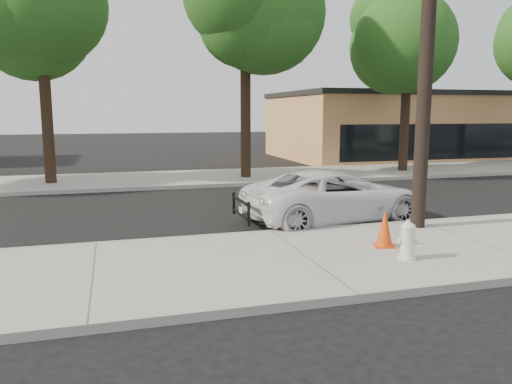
# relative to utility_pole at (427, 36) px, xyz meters

# --- Properties ---
(ground) EXTENTS (120.00, 120.00, 0.00)m
(ground) POSITION_rel_utility_pole_xyz_m (-3.60, 2.70, -4.70)
(ground) COLOR black
(ground) RESTS_ON ground
(near_sidewalk) EXTENTS (90.00, 4.40, 0.15)m
(near_sidewalk) POSITION_rel_utility_pole_xyz_m (-3.60, -1.60, -4.62)
(near_sidewalk) COLOR gray
(near_sidewalk) RESTS_ON ground
(far_sidewalk) EXTENTS (90.00, 5.00, 0.15)m
(far_sidewalk) POSITION_rel_utility_pole_xyz_m (-3.60, 11.20, -4.62)
(far_sidewalk) COLOR gray
(far_sidewalk) RESTS_ON ground
(curb_near) EXTENTS (90.00, 0.12, 0.16)m
(curb_near) POSITION_rel_utility_pole_xyz_m (-3.60, 0.60, -4.62)
(curb_near) COLOR #9E9B93
(curb_near) RESTS_ON ground
(building_main) EXTENTS (18.00, 10.00, 4.00)m
(building_main) POSITION_rel_utility_pole_xyz_m (12.40, 18.70, -2.70)
(building_main) COLOR tan
(building_main) RESTS_ON ground
(utility_pole) EXTENTS (1.40, 0.34, 9.00)m
(utility_pole) POSITION_rel_utility_pole_xyz_m (0.00, 0.00, 0.00)
(utility_pole) COLOR black
(utility_pole) RESTS_ON near_sidewalk
(tree_b) EXTENTS (4.34, 4.20, 8.45)m
(tree_b) POSITION_rel_utility_pole_xyz_m (-9.41, 10.76, 1.45)
(tree_b) COLOR black
(tree_b) RESTS_ON far_sidewalk
(tree_c) EXTENTS (4.96, 4.80, 9.55)m
(tree_c) POSITION_rel_utility_pole_xyz_m (-1.38, 10.34, 2.21)
(tree_c) COLOR black
(tree_c) RESTS_ON far_sidewalk
(tree_d) EXTENTS (4.50, 4.35, 8.75)m
(tree_d) POSITION_rel_utility_pole_xyz_m (6.60, 10.65, 1.67)
(tree_d) COLOR black
(tree_d) RESTS_ON far_sidewalk
(police_cruiser) EXTENTS (5.29, 2.97, 1.40)m
(police_cruiser) POSITION_rel_utility_pole_xyz_m (-1.40, 1.78, -4.00)
(police_cruiser) COLOR white
(police_cruiser) RESTS_ON ground
(fire_hydrant) EXTENTS (0.39, 0.35, 0.72)m
(fire_hydrant) POSITION_rel_utility_pole_xyz_m (-1.80, -2.33, -4.20)
(fire_hydrant) COLOR silver
(fire_hydrant) RESTS_ON near_sidewalk
(traffic_cone) EXTENTS (0.51, 0.51, 0.79)m
(traffic_cone) POSITION_rel_utility_pole_xyz_m (-1.75, -1.40, -4.17)
(traffic_cone) COLOR #DB400B
(traffic_cone) RESTS_ON near_sidewalk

